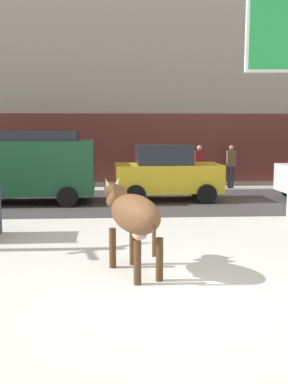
# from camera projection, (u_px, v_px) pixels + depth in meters

# --- Properties ---
(ground_plane) EXTENTS (120.00, 120.00, 0.00)m
(ground_plane) POSITION_uv_depth(u_px,v_px,m) (174.00, 296.00, 6.64)
(ground_plane) COLOR silver
(road_strip) EXTENTS (60.00, 5.60, 0.01)m
(road_strip) POSITION_uv_depth(u_px,v_px,m) (142.00, 201.00, 15.17)
(road_strip) COLOR #423F3F
(road_strip) RESTS_ON ground
(building_facade) EXTENTS (44.00, 6.10, 13.00)m
(building_facade) POSITION_uv_depth(u_px,v_px,m) (134.00, 39.00, 21.12)
(building_facade) COLOR gray
(building_facade) RESTS_ON ground
(cow_brown) EXTENTS (1.15, 1.90, 1.54)m
(cow_brown) POSITION_uv_depth(u_px,v_px,m) (133.00, 215.00, 7.56)
(cow_brown) COLOR brown
(cow_brown) RESTS_ON ground
(car_darkgreen_van) EXTENTS (4.66, 2.25, 2.32)m
(car_darkgreen_van) POSITION_uv_depth(u_px,v_px,m) (23.00, 165.00, 14.66)
(car_darkgreen_van) COLOR #194C2D
(car_darkgreen_van) RESTS_ON ground
(car_yellow_hatchback) EXTENTS (3.56, 2.02, 1.86)m
(car_yellow_hatchback) POSITION_uv_depth(u_px,v_px,m) (167.00, 173.00, 15.27)
(car_yellow_hatchback) COLOR gold
(car_yellow_hatchback) RESTS_ON ground
(pedestrian_near_billboard) EXTENTS (0.36, 0.24, 1.73)m
(pedestrian_near_billboard) POSITION_uv_depth(u_px,v_px,m) (231.00, 167.00, 18.36)
(pedestrian_near_billboard) COLOR #282833
(pedestrian_near_billboard) RESTS_ON ground
(pedestrian_far_left) EXTENTS (0.36, 0.24, 1.73)m
(pedestrian_far_left) POSITION_uv_depth(u_px,v_px,m) (199.00, 167.00, 18.28)
(pedestrian_far_left) COLOR #282833
(pedestrian_far_left) RESTS_ON ground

